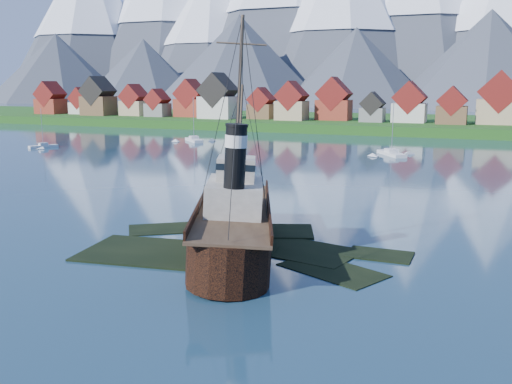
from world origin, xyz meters
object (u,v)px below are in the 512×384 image
at_px(sailboat_b, 43,147).
at_px(sailboat_e, 391,154).
at_px(tugboat_wreck, 238,220).
at_px(sailboat_c, 194,140).

relative_size(sailboat_b, sailboat_e, 0.83).
distance_m(tugboat_wreck, sailboat_e, 80.93).
xyz_separation_m(sailboat_b, sailboat_e, (84.47, 17.37, 0.03)).
bearing_deg(sailboat_b, tugboat_wreck, -10.25).
height_order(tugboat_wreck, sailboat_c, tugboat_wreck).
height_order(sailboat_c, sailboat_e, sailboat_c).
distance_m(sailboat_b, sailboat_c, 39.77).
bearing_deg(sailboat_e, sailboat_b, 159.00).
bearing_deg(sailboat_e, sailboat_c, 136.53).
bearing_deg(tugboat_wreck, sailboat_c, 98.58).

